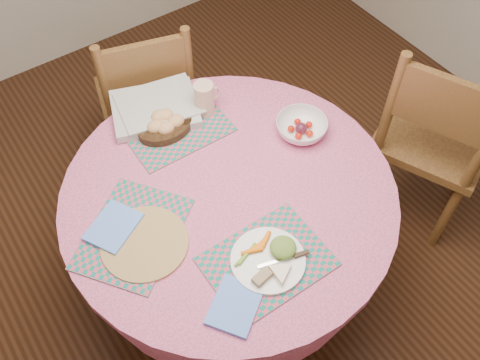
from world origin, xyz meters
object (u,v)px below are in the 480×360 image
object	(u,v)px
dining_table	(230,220)
fruit_bowl	(301,128)
wicker_trivet	(145,243)
latte_mug	(205,98)
dinner_plate	(271,259)
bread_bowl	(165,124)
chair_back	(148,99)
chair_right	(433,139)

from	to	relation	value
dining_table	fruit_bowl	distance (m)	0.46
wicker_trivet	latte_mug	xyz separation A→B (m)	(0.51, 0.41, 0.07)
latte_mug	dinner_plate	bearing A→B (deg)	-105.68
dining_table	bread_bowl	size ratio (longest dim) A/B	5.39
bread_bowl	chair_back	bearing A→B (deg)	74.11
wicker_trivet	fruit_bowl	world-z (taller)	fruit_bowl
chair_back	dinner_plate	size ratio (longest dim) A/B	3.87
dining_table	dinner_plate	xyz separation A→B (m)	(-0.05, -0.32, 0.22)
fruit_bowl	dinner_plate	bearing A→B (deg)	-138.44
dinner_plate	bread_bowl	world-z (taller)	bread_bowl
dining_table	chair_back	distance (m)	0.83
latte_mug	fruit_bowl	xyz separation A→B (m)	(0.25, -0.32, -0.04)
chair_right	latte_mug	bearing A→B (deg)	33.08
wicker_trivet	dining_table	bearing A→B (deg)	3.26
chair_right	bread_bowl	xyz separation A→B (m)	(-1.03, 0.55, 0.24)
dining_table	chair_right	xyz separation A→B (m)	(0.99, -0.16, -0.01)
chair_back	bread_bowl	distance (m)	0.53
bread_bowl	fruit_bowl	xyz separation A→B (m)	(0.43, -0.32, -0.01)
latte_mug	dining_table	bearing A→B (deg)	-111.07
chair_back	bread_bowl	size ratio (longest dim) A/B	4.23
chair_right	wicker_trivet	world-z (taller)	chair_right
chair_back	fruit_bowl	bearing A→B (deg)	128.13
wicker_trivet	dinner_plate	world-z (taller)	dinner_plate
wicker_trivet	latte_mug	bearing A→B (deg)	38.85
chair_back	dinner_plate	xyz separation A→B (m)	(-0.14, -1.15, 0.27)
wicker_trivet	dinner_plate	xyz separation A→B (m)	(0.31, -0.30, 0.02)
chair_back	wicker_trivet	distance (m)	0.99
dinner_plate	latte_mug	bearing A→B (deg)	74.32
chair_back	wicker_trivet	bearing A→B (deg)	78.05
dining_table	chair_back	bearing A→B (deg)	84.07
dinner_plate	wicker_trivet	bearing A→B (deg)	135.87
dining_table	wicker_trivet	size ratio (longest dim) A/B	4.13
dining_table	bread_bowl	bearing A→B (deg)	95.42
dining_table	wicker_trivet	world-z (taller)	wicker_trivet
chair_right	chair_back	xyz separation A→B (m)	(-0.90, 0.99, -0.04)
wicker_trivet	bread_bowl	world-z (taller)	bread_bowl
wicker_trivet	dinner_plate	bearing A→B (deg)	-44.13
wicker_trivet	bread_bowl	xyz separation A→B (m)	(0.32, 0.41, 0.03)
dining_table	fruit_bowl	world-z (taller)	fruit_bowl
chair_right	dinner_plate	xyz separation A→B (m)	(-1.04, -0.16, 0.23)
latte_mug	fruit_bowl	bearing A→B (deg)	-52.33
bread_bowl	fruit_bowl	bearing A→B (deg)	-36.54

